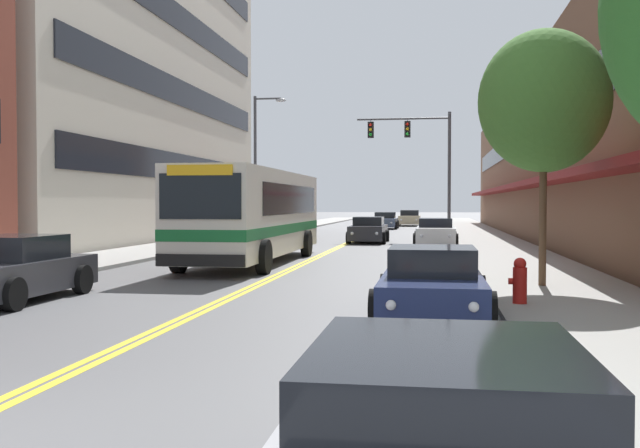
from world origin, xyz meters
TOP-DOWN VIEW (x-y plane):
  - ground_plane at (0.00, 37.00)m, footprint 240.00×240.00m
  - sidewalk_left at (-7.22, 37.00)m, footprint 3.44×106.00m
  - sidewalk_right at (7.22, 37.00)m, footprint 3.44×106.00m
  - centre_line at (0.00, 37.00)m, footprint 0.34×106.00m
  - storefront_row_right at (13.17, 37.00)m, footprint 9.10×68.00m
  - city_bus at (-1.73, 18.61)m, footprint 2.84×11.38m
  - car_dark_grey_parked_left_near at (-4.38, 8.49)m, footprint 2.08×4.40m
  - car_red_parked_left_far at (-4.43, 33.37)m, footprint 2.04×4.22m
  - car_navy_parked_right_mid at (4.30, 7.70)m, footprint 2.01×4.15m
  - car_white_parked_right_far at (4.42, 29.24)m, footprint 2.05×4.33m
  - car_charcoal_moving_lead at (1.00, 31.61)m, footprint 1.98×4.36m
  - car_slate_blue_moving_second at (0.53, 51.62)m, footprint 2.07×4.37m
  - car_beige_moving_third at (2.22, 59.47)m, footprint 2.14×4.88m
  - traffic_signal_mast at (3.50, 35.93)m, footprint 5.34×0.38m
  - street_lamp_left_far at (-5.08, 32.78)m, footprint 1.80×0.28m
  - street_tree_right_mid at (6.82, 12.01)m, footprint 2.99×2.99m
  - fire_hydrant at (5.95, 8.86)m, footprint 0.35×0.27m

SIDE VIEW (x-z plane):
  - ground_plane at x=0.00m, z-range 0.00..0.00m
  - centre_line at x=0.00m, z-range 0.00..0.01m
  - sidewalk_left at x=-7.22m, z-range 0.00..0.12m
  - sidewalk_right at x=7.22m, z-range 0.00..0.12m
  - fire_hydrant at x=5.95m, z-range 0.12..0.99m
  - car_navy_parked_right_mid at x=4.30m, z-range -0.04..1.20m
  - car_slate_blue_moving_second at x=0.53m, z-range -0.05..1.28m
  - car_charcoal_moving_lead at x=1.00m, z-range -0.04..1.28m
  - car_white_parked_right_far at x=4.42m, z-range -0.03..1.28m
  - car_dark_grey_parked_left_near at x=-4.38m, z-range -0.05..1.30m
  - car_beige_moving_third at x=2.22m, z-range -0.05..1.37m
  - car_red_parked_left_far at x=-4.43m, z-range -0.06..1.39m
  - city_bus at x=-1.73m, z-range 0.20..3.30m
  - street_tree_right_mid at x=6.82m, z-range 1.43..7.33m
  - street_lamp_left_far at x=-5.08m, z-range 0.69..8.55m
  - storefront_row_right at x=13.17m, z-range 0.00..9.38m
  - traffic_signal_mast at x=3.50m, z-range 1.48..8.68m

